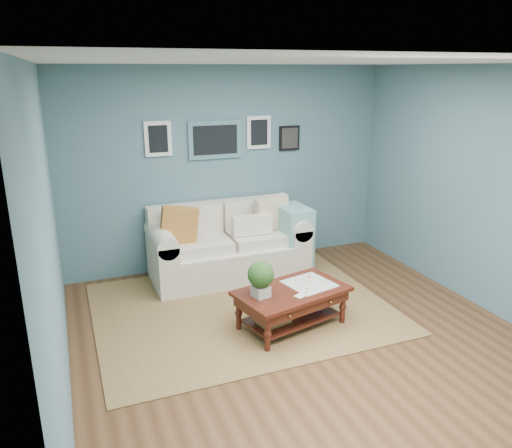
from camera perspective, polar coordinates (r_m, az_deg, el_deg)
room_shell at (r=4.63m, az=6.53°, el=1.07°), size 5.00×5.02×2.70m
area_rug at (r=5.84m, az=-1.63°, el=-9.56°), size 3.27×2.62×0.01m
loveseat at (r=6.60m, az=-2.53°, el=-2.29°), size 2.06×0.93×1.06m
coffee_table at (r=5.29m, az=3.53°, el=-8.33°), size 1.28×0.92×0.81m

